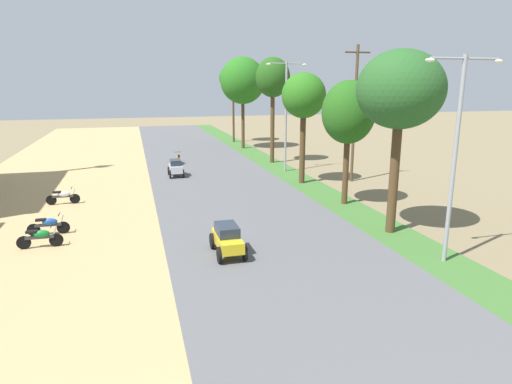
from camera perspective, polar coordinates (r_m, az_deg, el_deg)
name	(u,v)px	position (r m, az deg, el deg)	size (l,w,h in m)	color
parked_motorbike_nearest	(40,236)	(20.54, -25.86, -5.13)	(1.80, 0.54, 0.94)	black
parked_motorbike_second	(49,224)	(22.12, -24.97, -3.75)	(1.80, 0.54, 0.94)	black
parked_motorbike_third	(63,196)	(27.31, -23.41, -0.44)	(1.80, 0.54, 0.94)	black
median_tree_nearest	(400,91)	(20.47, 17.97, 12.17)	(3.74, 3.74, 8.08)	#4C351E
median_tree_second	(348,113)	(25.02, 11.74, 9.85)	(2.91, 2.91, 6.83)	#4C351E
median_tree_third	(304,97)	(30.08, 6.12, 12.00)	(2.91, 2.91, 7.36)	#4C351E
median_tree_fourth	(273,79)	(38.04, 2.16, 14.28)	(2.86, 2.86, 8.76)	#4C351E
median_tree_fifth	(243,81)	(46.80, -1.71, 14.03)	(4.59, 4.59, 9.28)	#4C351E
median_tree_sixth	(233,78)	(52.07, -2.96, 14.32)	(3.13, 3.13, 8.68)	#4C351E
streetlamp_near	(456,147)	(17.75, 24.18, 5.28)	(3.16, 0.20, 7.63)	gray
streetlamp_mid	(286,110)	(34.25, 3.85, 10.46)	(3.16, 0.20, 8.22)	gray
utility_pole_near	(355,112)	(31.45, 12.49, 9.91)	(1.80, 0.20, 9.19)	brown
car_sedan_yellow	(227,238)	(17.77, -3.68, -5.91)	(1.10, 2.26, 1.19)	gold
car_hatchback_silver	(176,167)	(33.10, -10.23, 3.14)	(1.04, 2.00, 1.23)	#B7BCC1
motorbike_ahead_third	(178,158)	(38.39, -9.89, 4.33)	(0.54, 1.80, 0.94)	black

